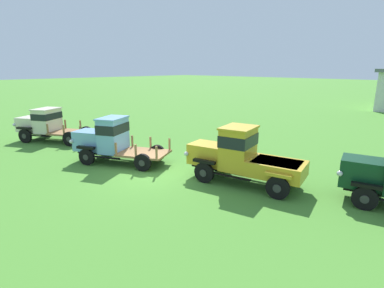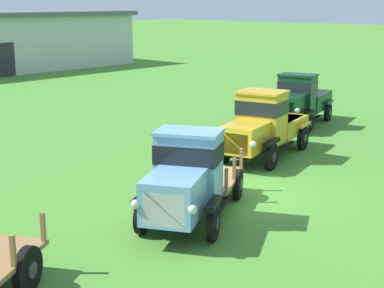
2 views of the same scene
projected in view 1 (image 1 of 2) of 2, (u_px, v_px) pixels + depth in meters
ground_plane at (152, 173)px, 13.58m from camera, size 240.00×240.00×0.00m
vintage_truck_foreground_near at (46, 124)px, 19.35m from camera, size 5.31×3.95×2.12m
vintage_truck_second_in_line at (110, 139)px, 14.99m from camera, size 5.06×3.60×2.29m
vintage_truck_midrow_center at (241, 156)px, 12.25m from camera, size 5.10×2.69×2.35m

